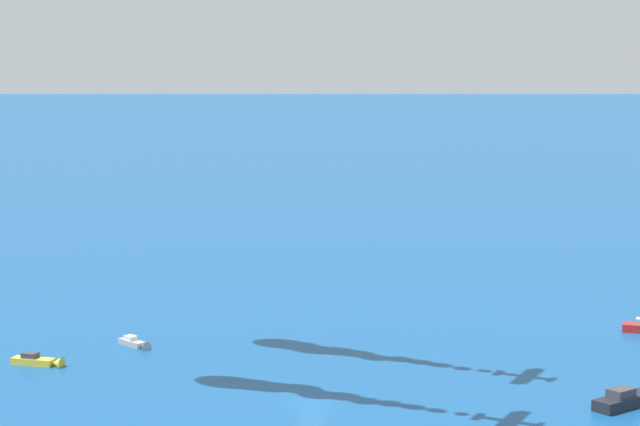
% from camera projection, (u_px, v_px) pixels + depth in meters
% --- Properties ---
extents(ground_plane, '(2000.00, 2000.00, 0.00)m').
position_uv_depth(ground_plane, '(312.00, 404.00, 127.76)').
color(ground_plane, navy).
extents(motorboat_inshore, '(4.11, 6.26, 1.79)m').
position_uv_depth(motorboat_inshore, '(40.00, 361.00, 143.26)').
color(motorboat_inshore, gold).
rests_on(motorboat_inshore, ground_plane).
extents(motorboat_offshore, '(5.07, 4.02, 1.51)m').
position_uv_depth(motorboat_offshore, '(136.00, 343.00, 152.27)').
color(motorboat_offshore, '#9E9993').
rests_on(motorboat_offshore, ground_plane).
extents(motorboat_ahead, '(6.48, 9.09, 2.64)m').
position_uv_depth(motorboat_ahead, '(632.00, 398.00, 127.23)').
color(motorboat_ahead, black).
rests_on(motorboat_ahead, ground_plane).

